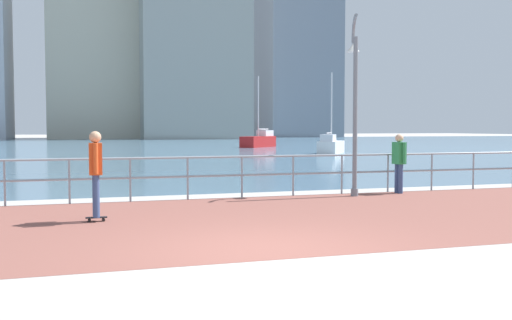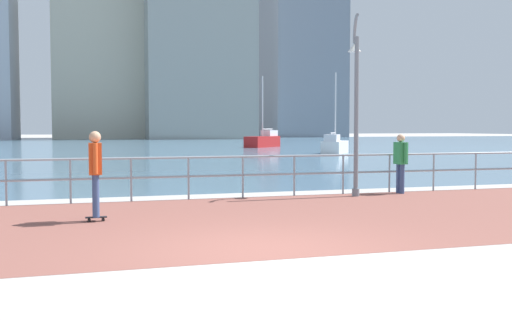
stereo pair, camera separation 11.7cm
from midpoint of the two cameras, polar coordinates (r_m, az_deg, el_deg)
name	(u,v)px [view 1 (the left image)]	position (r m, az deg, el deg)	size (l,w,h in m)	color
ground	(109,150)	(48.14, -14.14, 0.95)	(220.00, 220.00, 0.00)	#ADAAA5
brick_paving	(221,220)	(11.33, -3.67, -5.88)	(28.00, 6.96, 0.01)	brown
harbor_water	(103,146)	(59.44, -14.74, 1.35)	(180.00, 88.00, 0.00)	slate
waterfront_railing	(188,170)	(14.64, -6.89, -0.94)	(25.25, 0.06, 1.07)	#8C99A3
lamppost	(354,96)	(15.59, 9.34, 6.13)	(0.46, 0.79, 4.71)	slate
skateboarder	(96,167)	(11.49, -15.61, -0.70)	(0.40, 0.55, 1.72)	black
bystander	(399,159)	(16.34, 13.53, 0.13)	(0.27, 0.56, 1.61)	#384C7A
sailboat_ivory	(331,146)	(40.78, 7.20, 1.39)	(3.27, 3.96, 5.57)	white
sailboat_red	(259,140)	(53.70, 0.24, 1.93)	(4.24, 4.28, 6.46)	#B21E1E
tower_brick	(295,19)	(117.33, 3.75, 13.47)	(14.12, 15.46, 47.20)	slate
tower_concrete	(98,43)	(101.25, -15.10, 10.95)	(15.91, 15.70, 33.01)	#B2AD99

